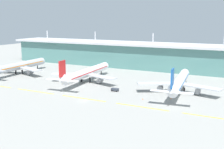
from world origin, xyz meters
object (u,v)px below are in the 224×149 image
Objects in this scene: airliner_nearest at (20,66)px; safety_cone_left_wingtip at (143,99)px; airliner_near_middle at (87,73)px; airliner_far_middle at (179,82)px; pushback_tug at (115,89)px; safety_cone_nose_front at (171,98)px.

safety_cone_left_wingtip is (112.91, -25.11, -6.10)m from airliner_nearest.
airliner_nearest is 91.04× the size of safety_cone_left_wingtip.
safety_cone_left_wingtip is (50.35, -23.64, -6.11)m from airliner_near_middle.
airliner_far_middle is at bearing -0.22° from airliner_near_middle.
airliner_nearest is 92.97m from pushback_tug.
safety_cone_left_wingtip is at bearing -25.15° from airliner_near_middle.
airliner_far_middle is 15.01× the size of pushback_tug.
airliner_far_middle is at bearing -0.78° from airliner_nearest.
airliner_nearest is 127.27m from safety_cone_nose_front.
safety_cone_left_wingtip is (-13.46, -23.39, -6.10)m from airliner_far_middle.
airliner_near_middle is 55.95m from safety_cone_left_wingtip.
safety_cone_left_wingtip is at bearing -23.47° from pushback_tug.
pushback_tug is at bearing 178.21° from safety_cone_nose_front.
pushback_tug is at bearing 156.53° from safety_cone_left_wingtip.
airliner_near_middle is 100.88× the size of safety_cone_nose_front.
airliner_near_middle is (62.57, -1.47, 0.01)m from airliner_nearest.
pushback_tug is 23.40m from safety_cone_left_wingtip.
airliner_nearest is 126.39m from airliner_far_middle.
airliner_near_middle reaches higher than safety_cone_nose_front.
safety_cone_left_wingtip is 1.00× the size of safety_cone_nose_front.
airliner_far_middle is at bearing 60.08° from safety_cone_left_wingtip.
airliner_nearest is 0.96× the size of airliner_far_middle.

